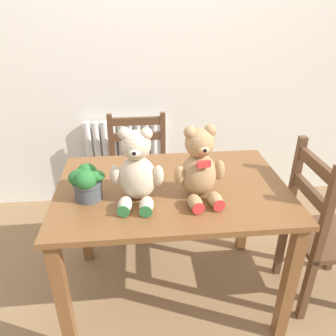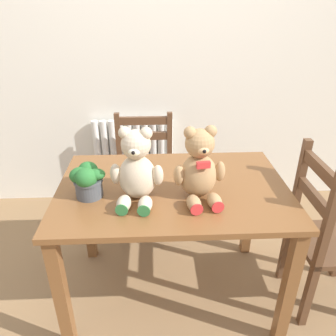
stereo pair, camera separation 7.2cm
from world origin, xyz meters
name	(u,v)px [view 2 (the right image)]	position (x,y,z in m)	size (l,w,h in m)	color
wall_back	(164,48)	(0.00, 1.56, 1.30)	(8.00, 0.04, 2.60)	silver
radiator	(134,165)	(-0.27, 1.49, 0.34)	(0.68, 0.10, 0.75)	white
dining_table	(173,205)	(0.00, 0.40, 0.65)	(1.20, 0.81, 0.77)	brown
wooden_chair_behind	(145,171)	(-0.17, 1.19, 0.44)	(0.44, 0.43, 0.87)	brown
wooden_chair_side	(326,238)	(0.85, 0.32, 0.46)	(0.40, 0.39, 0.98)	brown
teddy_bear_left	(137,170)	(-0.18, 0.30, 0.92)	(0.26, 0.27, 0.37)	beige
teddy_bear_right	(199,168)	(0.12, 0.30, 0.92)	(0.26, 0.27, 0.37)	tan
potted_plant	(87,179)	(-0.42, 0.33, 0.86)	(0.17, 0.15, 0.17)	#4C5156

